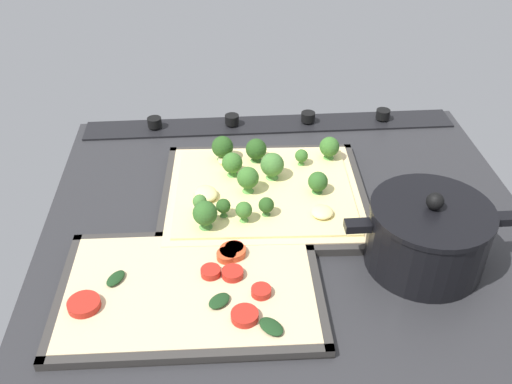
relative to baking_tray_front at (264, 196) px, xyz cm
name	(u,v)px	position (x,y,z in cm)	size (l,w,h in cm)	color
ground_plane	(288,225)	(-3.34, 5.66, -1.86)	(76.82, 67.54, 3.00)	#28282B
stove_control_panel	(270,123)	(-3.34, -24.61, 0.19)	(73.75, 7.00, 2.60)	black
baking_tray_front	(264,196)	(0.00, 0.00, 0.00)	(34.89, 30.86, 1.30)	#33302D
broccoli_pizza	(261,186)	(0.43, -0.54, 1.73)	(32.40, 28.36, 6.04)	beige
baking_tray_back	(190,291)	(11.82, 21.02, 0.01)	(36.04, 24.23, 1.30)	#33302D
veggie_pizza_back	(192,287)	(11.56, 21.01, 0.71)	(33.59, 21.78, 1.90)	#D0B78A
cooking_pot	(427,236)	(-21.42, 17.22, 4.58)	(23.81, 16.95, 12.16)	black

